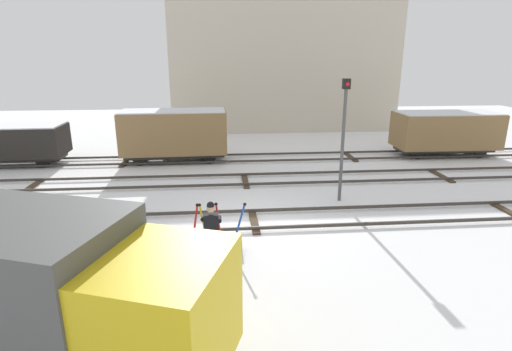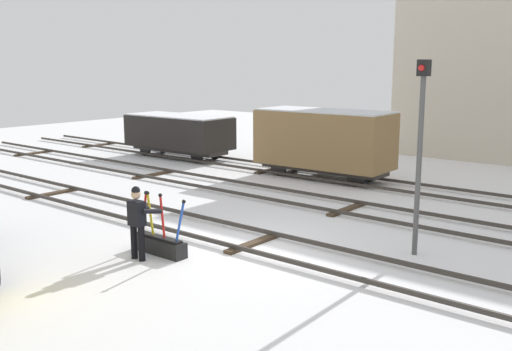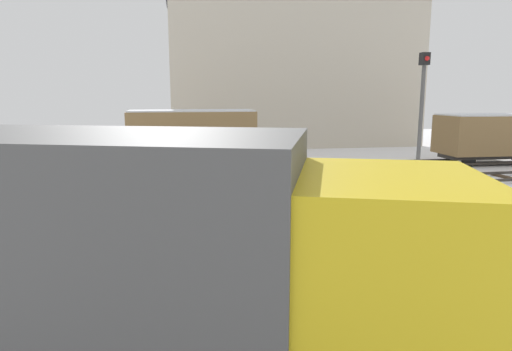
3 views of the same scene
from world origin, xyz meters
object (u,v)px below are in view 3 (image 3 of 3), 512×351
object	(u,v)px
freight_car_near_switch	(496,135)
freight_car_back_track	(192,137)
switch_lever_frame	(306,237)
delivery_truck	(154,248)
rail_worker	(312,212)
signal_post	(421,113)

from	to	relation	value
freight_car_near_switch	freight_car_back_track	bearing A→B (deg)	-178.55
switch_lever_frame	freight_car_near_switch	xyz separation A→B (m)	(12.24, 10.10, 1.11)
freight_car_near_switch	switch_lever_frame	bearing A→B (deg)	-139.02
switch_lever_frame	delivery_truck	distance (m)	5.14
freight_car_back_track	rail_worker	bearing A→B (deg)	-81.09
signal_post	freight_car_near_switch	xyz separation A→B (m)	(7.63, 6.38, -1.32)
switch_lever_frame	signal_post	size ratio (longest dim) A/B	0.37
switch_lever_frame	rail_worker	world-z (taller)	rail_worker
rail_worker	delivery_truck	distance (m)	4.53
delivery_truck	freight_car_back_track	xyz separation A→B (m)	(0.78, 14.16, -0.11)
signal_post	freight_car_back_track	world-z (taller)	signal_post
freight_car_back_track	delivery_truck	bearing A→B (deg)	-95.00
delivery_truck	freight_car_back_track	size ratio (longest dim) A/B	1.26
switch_lever_frame	freight_car_back_track	xyz separation A→B (m)	(-2.07, 10.10, 1.24)
switch_lever_frame	signal_post	distance (m)	6.41
switch_lever_frame	rail_worker	size ratio (longest dim) A/B	0.98
rail_worker	signal_post	bearing A→B (deg)	42.18
freight_car_back_track	freight_car_near_switch	bearing A→B (deg)	-1.85
switch_lever_frame	freight_car_near_switch	size ratio (longest dim) A/B	0.31
rail_worker	freight_car_near_switch	world-z (taller)	freight_car_near_switch
freight_car_near_switch	freight_car_back_track	size ratio (longest dim) A/B	1.01
freight_car_near_switch	freight_car_back_track	xyz separation A→B (m)	(-14.31, -0.00, 0.13)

